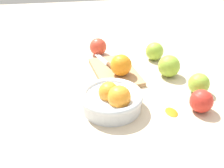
% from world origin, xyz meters
% --- Properties ---
extents(ground_plane, '(2.40, 2.40, 0.00)m').
position_xyz_m(ground_plane, '(0.00, 0.00, 0.00)').
color(ground_plane, beige).
extents(bowl, '(0.20, 0.20, 0.10)m').
position_xyz_m(bowl, '(-0.16, 0.10, 0.04)').
color(bowl, silver).
rests_on(bowl, ground_plane).
extents(cutting_board, '(0.27, 0.19, 0.02)m').
position_xyz_m(cutting_board, '(0.06, 0.05, 0.01)').
color(cutting_board, tan).
rests_on(cutting_board, ground_plane).
extents(orange_on_board, '(0.08, 0.08, 0.08)m').
position_xyz_m(orange_on_board, '(0.02, 0.03, 0.06)').
color(orange_on_board, orange).
rests_on(orange_on_board, cutting_board).
extents(knife, '(0.15, 0.06, 0.01)m').
position_xyz_m(knife, '(0.12, 0.07, 0.02)').
color(knife, silver).
rests_on(knife, cutting_board).
extents(apple_front_right, '(0.08, 0.08, 0.08)m').
position_xyz_m(apple_front_right, '(0.16, -0.14, 0.04)').
color(apple_front_right, '#8EB738').
rests_on(apple_front_right, ground_plane).
extents(apple_front_left, '(0.07, 0.07, 0.07)m').
position_xyz_m(apple_front_left, '(-0.21, -0.18, 0.04)').
color(apple_front_left, red).
rests_on(apple_front_left, ground_plane).
extents(apple_front_left_2, '(0.07, 0.07, 0.07)m').
position_xyz_m(apple_front_left_2, '(-0.12, -0.21, 0.04)').
color(apple_front_left_2, '#8EB738').
rests_on(apple_front_left_2, ground_plane).
extents(apple_back_right, '(0.08, 0.08, 0.08)m').
position_xyz_m(apple_back_right, '(0.25, 0.09, 0.04)').
color(apple_back_right, '#D6422D').
rests_on(apple_back_right, ground_plane).
extents(apple_front_center, '(0.08, 0.08, 0.08)m').
position_xyz_m(apple_front_center, '(0.02, -0.15, 0.04)').
color(apple_front_center, '#8EB738').
rests_on(apple_front_center, ground_plane).
extents(citrus_peel, '(0.06, 0.04, 0.01)m').
position_xyz_m(citrus_peel, '(-0.21, -0.09, 0.00)').
color(citrus_peel, orange).
rests_on(citrus_peel, ground_plane).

